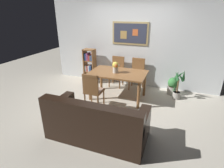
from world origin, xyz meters
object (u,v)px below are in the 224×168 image
(leather_couch, at_px, (96,124))
(potted_ivy, at_px, (173,86))
(dining_chair_far_right, at_px, (137,71))
(flower_vase, at_px, (116,67))
(potted_palm, at_px, (178,85))
(dining_chair_far_left, at_px, (117,69))
(bookshelf, at_px, (90,67))
(dining_table, at_px, (118,76))
(dining_chair_near_left, at_px, (93,89))

(leather_couch, xyz_separation_m, potted_ivy, (1.20, 2.47, -0.06))
(dining_chair_far_right, distance_m, flower_vase, 1.02)
(leather_couch, bearing_deg, potted_palm, 58.89)
(dining_chair_far_left, bearing_deg, bookshelf, -177.78)
(dining_table, relative_size, dining_chair_near_left, 1.60)
(dining_table, height_order, dining_chair_near_left, dining_chair_near_left)
(leather_couch, xyz_separation_m, bookshelf, (-1.41, 2.53, 0.19))
(dining_chair_near_left, xyz_separation_m, dining_chair_far_right, (0.68, 1.63, 0.00))
(dining_table, relative_size, potted_ivy, 2.84)
(bookshelf, xyz_separation_m, potted_ivy, (2.61, -0.06, -0.26))
(dining_chair_far_right, bearing_deg, leather_couch, -93.49)
(dining_chair_near_left, xyz_separation_m, bookshelf, (-0.88, 1.60, -0.03))
(dining_chair_near_left, xyz_separation_m, flower_vase, (0.30, 0.75, 0.35))
(dining_chair_near_left, bearing_deg, potted_palm, 34.67)
(leather_couch, distance_m, potted_ivy, 2.75)
(dining_chair_far_right, height_order, flower_vase, flower_vase)
(flower_vase, bearing_deg, dining_chair_far_right, 66.64)
(bookshelf, bearing_deg, dining_chair_far_left, 2.22)
(dining_table, xyz_separation_m, potted_ivy, (1.38, 0.74, -0.38))
(dining_chair_far_left, distance_m, flower_vase, 0.98)
(potted_ivy, bearing_deg, dining_chair_near_left, -138.28)
(dining_chair_near_left, height_order, potted_palm, dining_chair_near_left)
(bookshelf, bearing_deg, potted_ivy, -1.21)
(dining_chair_far_right, distance_m, bookshelf, 1.56)
(leather_couch, bearing_deg, dining_chair_far_left, 100.61)
(leather_couch, xyz_separation_m, flower_vase, (-0.22, 1.68, 0.57))
(potted_ivy, bearing_deg, dining_chair_far_left, 176.90)
(dining_chair_far_right, distance_m, dining_chair_far_left, 0.64)
(bookshelf, xyz_separation_m, flower_vase, (1.18, -0.85, 0.38))
(bookshelf, bearing_deg, dining_chair_far_right, 1.17)
(bookshelf, bearing_deg, dining_table, -32.98)
(dining_chair_far_right, xyz_separation_m, leather_couch, (-0.16, -2.56, -0.22))
(dining_chair_far_left, height_order, potted_palm, dining_chair_far_left)
(dining_chair_far_right, distance_m, potted_ivy, 1.09)
(dining_table, height_order, leather_couch, leather_couch)
(dining_table, bearing_deg, leather_couch, -84.23)
(potted_palm, distance_m, flower_vase, 1.73)
(flower_vase, bearing_deg, dining_chair_far_left, 106.24)
(dining_chair_near_left, height_order, dining_chair_far_left, same)
(dining_table, height_order, bookshelf, bookshelf)
(dining_table, distance_m, potted_ivy, 1.61)
(potted_palm, bearing_deg, dining_table, -162.01)
(dining_chair_near_left, relative_size, flower_vase, 3.16)
(dining_chair_near_left, bearing_deg, leather_couch, -60.70)
(dining_chair_far_right, xyz_separation_m, potted_ivy, (1.05, -0.09, -0.29))
(dining_chair_far_right, xyz_separation_m, dining_chair_far_left, (-0.64, 0.00, 0.00))
(dining_chair_far_left, bearing_deg, dining_chair_far_right, -0.35)
(potted_ivy, distance_m, flower_vase, 1.75)
(flower_vase, bearing_deg, dining_table, 44.21)
(dining_table, distance_m, potted_palm, 1.61)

